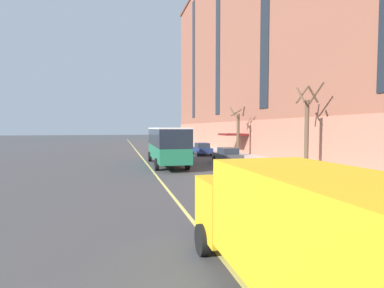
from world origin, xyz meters
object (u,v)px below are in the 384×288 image
(parked_car_navy_1, at_px, (202,149))
(parked_car_navy_2, at_px, (174,142))
(parked_car_darkgray_3, at_px, (227,155))
(city_bus, at_px, (167,143))
(street_tree_mid_block, at_px, (307,127))
(box_truck, at_px, (299,228))
(street_tree_far_uptown, at_px, (238,131))

(parked_car_navy_1, xyz_separation_m, parked_car_navy_2, (0.19, 20.38, 0.00))
(parked_car_navy_2, height_order, parked_car_darkgray_3, same)
(city_bus, distance_m, parked_car_navy_2, 30.30)
(city_bus, xyz_separation_m, parked_car_navy_1, (5.96, 9.26, -1.25))
(parked_car_darkgray_3, height_order, street_tree_mid_block, street_tree_mid_block)
(parked_car_navy_1, relative_size, parked_car_darkgray_3, 0.98)
(street_tree_mid_block, bearing_deg, box_truck, -125.21)
(street_tree_far_uptown, bearing_deg, parked_car_darkgray_3, -120.22)
(city_bus, bearing_deg, street_tree_far_uptown, 34.08)
(parked_car_navy_1, distance_m, parked_car_darkgray_3, 9.25)
(street_tree_mid_block, xyz_separation_m, street_tree_far_uptown, (-0.03, 13.57, -0.41))
(parked_car_darkgray_3, distance_m, street_tree_mid_block, 8.45)
(city_bus, xyz_separation_m, street_tree_mid_block, (9.76, -6.99, 1.49))
(parked_car_navy_2, bearing_deg, street_tree_far_uptown, -81.18)
(street_tree_far_uptown, bearing_deg, parked_car_navy_2, 98.82)
(box_truck, xyz_separation_m, street_tree_mid_block, (10.85, 15.38, 1.93))
(parked_car_darkgray_3, height_order, box_truck, box_truck)
(street_tree_mid_block, bearing_deg, city_bus, 144.40)
(parked_car_navy_1, distance_m, parked_car_navy_2, 20.38)
(box_truck, relative_size, street_tree_mid_block, 1.04)
(city_bus, relative_size, parked_car_darkgray_3, 2.50)
(parked_car_navy_1, height_order, parked_car_navy_2, same)
(parked_car_navy_2, distance_m, parked_car_darkgray_3, 29.63)
(box_truck, height_order, street_tree_mid_block, street_tree_mid_block)
(parked_car_navy_1, bearing_deg, parked_car_darkgray_3, -90.35)
(box_truck, bearing_deg, parked_car_darkgray_3, 72.65)
(city_bus, distance_m, box_truck, 22.40)
(parked_car_navy_2, distance_m, street_tree_mid_block, 36.91)
(parked_car_navy_1, bearing_deg, city_bus, -122.76)
(street_tree_far_uptown, bearing_deg, street_tree_mid_block, -89.87)
(parked_car_navy_2, height_order, street_tree_mid_block, street_tree_mid_block)
(parked_car_navy_2, bearing_deg, parked_car_navy_1, -90.55)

